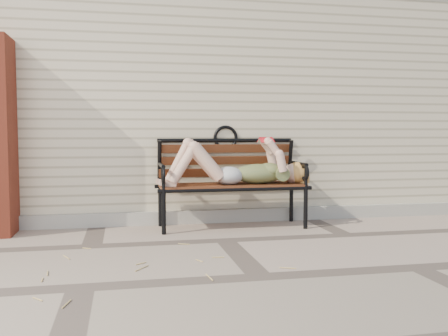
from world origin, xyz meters
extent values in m
plane|color=gray|center=(0.00, 0.00, 0.00)|extent=(80.00, 80.00, 0.00)
cube|color=beige|center=(0.00, 3.00, 1.50)|extent=(8.00, 4.00, 3.00)
cube|color=#9B968C|center=(0.00, 0.97, 0.07)|extent=(8.00, 0.10, 0.15)
cylinder|color=black|center=(-0.56, 0.41, 0.23)|extent=(0.05, 0.05, 0.46)
cylinder|color=black|center=(-0.56, 0.87, 0.23)|extent=(0.05, 0.05, 0.46)
cylinder|color=black|center=(0.97, 0.41, 0.23)|extent=(0.05, 0.05, 0.46)
cylinder|color=black|center=(0.97, 0.87, 0.23)|extent=(0.05, 0.05, 0.46)
cube|color=brown|center=(0.21, 0.64, 0.46)|extent=(1.57, 0.51, 0.03)
cylinder|color=black|center=(0.21, 0.41, 0.44)|extent=(1.65, 0.04, 0.04)
cylinder|color=black|center=(0.21, 0.87, 0.44)|extent=(1.65, 0.04, 0.04)
torus|color=black|center=(0.21, 0.98, 0.98)|extent=(0.29, 0.04, 0.29)
ellipsoid|color=#092F43|center=(0.50, 0.61, 0.59)|extent=(0.56, 0.32, 0.22)
ellipsoid|color=#092F43|center=(0.62, 0.61, 0.62)|extent=(0.27, 0.31, 0.17)
ellipsoid|color=#B5B5BA|center=(0.17, 0.61, 0.57)|extent=(0.31, 0.35, 0.20)
sphere|color=#D1A18D|center=(0.90, 0.61, 0.59)|extent=(0.23, 0.23, 0.23)
ellipsoid|color=#DFA053|center=(0.95, 0.61, 0.59)|extent=(0.26, 0.26, 0.24)
cube|color=red|center=(0.58, 0.61, 0.98)|extent=(0.14, 0.02, 0.02)
cube|color=beige|center=(0.58, 0.56, 0.95)|extent=(0.14, 0.09, 0.05)
cube|color=beige|center=(0.58, 0.65, 0.95)|extent=(0.14, 0.09, 0.05)
cube|color=red|center=(0.58, 0.56, 0.96)|extent=(0.15, 0.10, 0.05)
cube|color=red|center=(0.58, 0.65, 0.96)|extent=(0.15, 0.10, 0.05)
cylinder|color=tan|center=(-0.28, -0.32, 0.01)|extent=(0.06, 0.07, 0.01)
cylinder|color=tan|center=(-0.90, -0.66, 0.01)|extent=(0.09, 0.05, 0.01)
cylinder|color=tan|center=(-1.63, -1.57, 0.01)|extent=(0.08, 0.13, 0.01)
cylinder|color=tan|center=(0.17, -0.02, 0.01)|extent=(0.08, 0.06, 0.01)
cylinder|color=tan|center=(-1.39, -0.41, 0.01)|extent=(0.05, 0.13, 0.01)
cylinder|color=tan|center=(-0.30, -0.76, 0.01)|extent=(0.06, 0.15, 0.01)
cylinder|color=tan|center=(-1.56, -1.44, 0.01)|extent=(0.02, 0.09, 0.01)
cylinder|color=tan|center=(0.10, 0.07, 0.01)|extent=(0.02, 0.16, 0.01)
cylinder|color=tan|center=(-1.46, -0.15, 0.01)|extent=(0.12, 0.01, 0.01)
cylinder|color=tan|center=(0.38, -1.16, 0.01)|extent=(0.03, 0.11, 0.01)
cylinder|color=tan|center=(0.27, -1.46, 0.01)|extent=(0.06, 0.09, 0.01)
cylinder|color=tan|center=(-1.36, -1.43, 0.01)|extent=(0.11, 0.06, 0.01)
cylinder|color=tan|center=(-0.28, -1.44, 0.01)|extent=(0.01, 0.11, 0.01)
camera|label=1|loc=(-0.96, -4.65, 1.03)|focal=40.00mm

